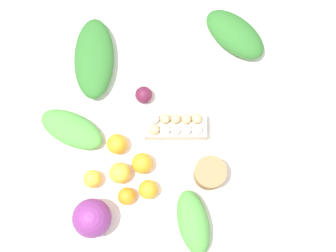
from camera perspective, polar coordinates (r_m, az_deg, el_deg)
ground_plane at (r=2.55m, az=0.00°, el=-4.10°), size 8.00×8.00×0.00m
dining_table at (r=1.94m, az=0.00°, el=-0.81°), size 1.16×1.07×0.71m
cabbage_purple at (r=1.74m, az=-9.25°, el=-11.02°), size 0.14×0.14×0.14m
egg_carton at (r=1.81m, az=0.92°, el=-0.00°), size 0.25×0.14×0.09m
paper_bag at (r=1.77m, az=5.10°, el=-5.75°), size 0.12×0.12×0.09m
greens_bunch_kale at (r=1.92m, az=-9.00°, el=8.16°), size 0.22×0.37×0.09m
greens_bunch_beet_tops at (r=1.75m, az=3.09°, el=-11.65°), size 0.12×0.24×0.09m
greens_bunch_chard at (r=1.95m, az=8.14°, el=11.01°), size 0.28×0.31×0.10m
greens_bunch_scallion at (r=1.85m, az=-11.66°, el=-0.40°), size 0.29×0.26×0.07m
beet_root at (r=1.85m, az=-2.98°, el=3.82°), size 0.07×0.07×0.07m
orange_0 at (r=1.78m, az=-5.90°, el=-5.71°), size 0.08×0.08×0.08m
orange_1 at (r=1.80m, az=-9.21°, el=-6.38°), size 0.07×0.07×0.07m
orange_2 at (r=1.77m, az=-5.08°, el=-8.52°), size 0.07×0.07×0.07m
orange_3 at (r=1.78m, az=-3.17°, el=-4.56°), size 0.08×0.08×0.08m
orange_4 at (r=1.80m, az=-6.23°, el=-2.19°), size 0.08×0.08×0.08m
orange_5 at (r=1.77m, az=-2.43°, el=-7.75°), size 0.07×0.07×0.07m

